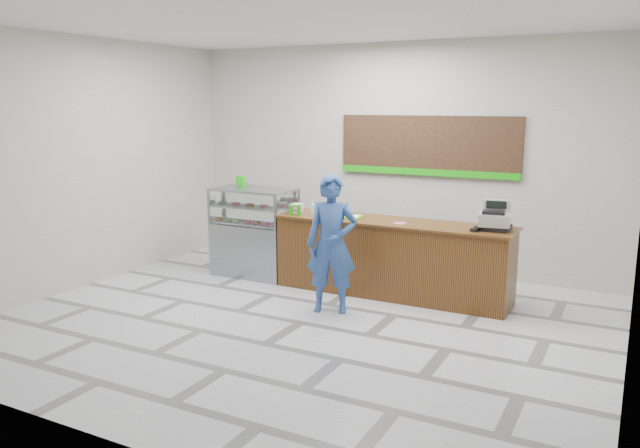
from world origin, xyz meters
The scene contains 16 objects.
floor centered at (0.00, 0.00, 0.00)m, with size 7.00×7.00×0.00m, color silver.
back_wall centered at (0.00, 3.00, 1.75)m, with size 7.00×7.00×0.00m, color beige.
ceiling centered at (0.00, 0.00, 3.50)m, with size 7.00×7.00×0.00m, color silver.
sales_counter centered at (0.55, 1.55, 0.52)m, with size 3.26×0.76×1.03m.
display_case centered at (-1.67, 1.55, 0.68)m, with size 1.22×0.72×1.33m.
menu_board centered at (0.55, 2.96, 1.93)m, with size 2.80×0.06×0.90m.
cash_register centered at (1.89, 1.60, 1.17)m, with size 0.45×0.46×0.36m.
card_terminal centered at (1.71, 1.39, 1.05)m, with size 0.08×0.17×0.04m, color black.
serving_tray centered at (-0.10, 1.52, 1.04)m, with size 0.43×0.33×0.02m.
napkin_box centered at (-0.95, 1.59, 1.09)m, with size 0.13×0.13×0.12m, color white.
straw_cup centered at (-0.67, 1.58, 1.09)m, with size 0.09×0.09×0.13m, color silver.
promo_box centered at (-0.84, 1.35, 1.10)m, with size 0.16×0.11×0.14m, color #19AC0E.
donut_decal centered at (0.70, 1.44, 1.03)m, with size 0.17×0.17×0.00m, color #DF5F92.
green_cup_left centered at (-2.12, 1.82, 1.40)m, with size 0.09×0.09×0.14m, color #19AC0E.
green_cup_right centered at (-1.96, 1.70, 1.40)m, with size 0.09×0.09×0.15m, color #19AC0E.
customer centered at (0.13, 0.56, 0.87)m, with size 0.63×0.41×1.73m, color #2C4C8E.
Camera 1 is at (3.50, -6.17, 2.58)m, focal length 35.00 mm.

